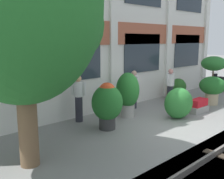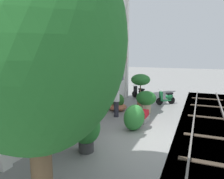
{
  "view_description": "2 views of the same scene",
  "coord_description": "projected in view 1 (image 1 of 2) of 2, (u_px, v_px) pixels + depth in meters",
  "views": [
    {
      "loc": [
        -7.24,
        -4.58,
        2.86
      ],
      "look_at": [
        -1.17,
        1.91,
        1.15
      ],
      "focal_mm": 42.0,
      "sensor_mm": 36.0,
      "label": 1
    },
    {
      "loc": [
        -8.05,
        -2.07,
        3.42
      ],
      "look_at": [
        0.23,
        1.32,
        1.87
      ],
      "focal_mm": 35.0,
      "sensor_mm": 36.0,
      "label": 2
    }
  ],
  "objects": [
    {
      "name": "ground_plane",
      "position": [
        177.0,
        127.0,
        8.69
      ],
      "size": [
        80.0,
        80.0,
        0.0
      ],
      "primitive_type": "plane",
      "color": "gray"
    },
    {
      "name": "apartment_facade",
      "position": [
        108.0,
        10.0,
        10.34
      ],
      "size": [
        15.27,
        0.64,
        8.07
      ],
      "color": "silver",
      "rests_on": "ground"
    },
    {
      "name": "broadleaf_tree",
      "position": [
        20.0,
        7.0,
        5.41
      ],
      "size": [
        3.65,
        3.48,
        5.79
      ],
      "color": "brown",
      "rests_on": "ground"
    },
    {
      "name": "potted_plant_square_trough",
      "position": [
        198.0,
        106.0,
        10.4
      ],
      "size": [
        0.94,
        0.5,
        0.53
      ],
      "color": "gray",
      "rests_on": "ground"
    },
    {
      "name": "potted_plant_tall_urn",
      "position": [
        214.0,
        65.0,
        12.96
      ],
      "size": [
        1.21,
        1.21,
        2.04
      ],
      "color": "#B76647",
      "rests_on": "ground"
    },
    {
      "name": "potted_plant_glazed_jar",
      "position": [
        128.0,
        92.0,
        9.67
      ],
      "size": [
        0.87,
        0.87,
        1.67
      ],
      "color": "gray",
      "rests_on": "ground"
    },
    {
      "name": "potted_plant_fluted_column",
      "position": [
        107.0,
        103.0,
        8.35
      ],
      "size": [
        1.0,
        1.0,
        1.52
      ],
      "color": "#333333",
      "rests_on": "ground"
    },
    {
      "name": "potted_plant_stone_basin",
      "position": [
        212.0,
        87.0,
        11.59
      ],
      "size": [
        1.12,
        1.12,
        1.25
      ],
      "color": "tan",
      "rests_on": "ground"
    },
    {
      "name": "potted_plant_wide_bowl",
      "position": [
        178.0,
        90.0,
        12.75
      ],
      "size": [
        1.06,
        1.06,
        1.0
      ],
      "color": "#B76647",
      "rests_on": "ground"
    },
    {
      "name": "scooter_near_curb",
      "position": [
        219.0,
        82.0,
        15.04
      ],
      "size": [
        0.81,
        1.24,
        0.98
      ],
      "rotation": [
        0.0,
        0.0,
        1.05
      ],
      "color": "black",
      "rests_on": "ground"
    },
    {
      "name": "resident_by_doorway",
      "position": [
        79.0,
        97.0,
        9.11
      ],
      "size": [
        0.34,
        0.45,
        1.65
      ],
      "rotation": [
        0.0,
        0.0,
        -2.55
      ],
      "color": "#282833",
      "rests_on": "ground"
    },
    {
      "name": "resident_watching_tracks",
      "position": [
        170.0,
        85.0,
        11.56
      ],
      "size": [
        0.53,
        0.34,
        1.59
      ],
      "rotation": [
        0.0,
        0.0,
        -1.58
      ],
      "color": "#282833",
      "rests_on": "ground"
    },
    {
      "name": "resident_near_plants",
      "position": [
        134.0,
        88.0,
        10.92
      ],
      "size": [
        0.34,
        0.53,
        1.6
      ],
      "rotation": [
        0.0,
        0.0,
        -0.11
      ],
      "color": "#282833",
      "rests_on": "ground"
    },
    {
      "name": "topiary_hedge",
      "position": [
        179.0,
        103.0,
        9.52
      ],
      "size": [
        1.28,
        1.15,
        1.15
      ],
      "primitive_type": "ellipsoid",
      "rotation": [
        0.0,
        0.0,
        2.6
      ],
      "color": "#2D7A33",
      "rests_on": "ground"
    }
  ]
}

